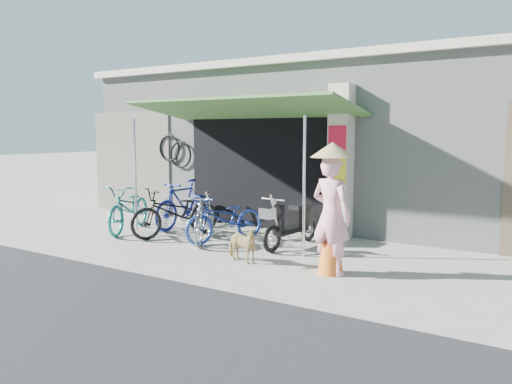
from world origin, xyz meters
The scene contains 13 objects.
ground centered at (0.00, 0.00, 0.00)m, with size 80.00×80.00×0.00m, color gray.
bicycle_shop centered at (0.00, 5.09, 1.83)m, with size 12.30×5.30×3.66m.
shop_pillar centered at (0.85, 2.45, 1.50)m, with size 0.42×0.44×3.00m.
awning centered at (-0.90, 1.63, 2.51)m, with size 4.60×1.88×2.72m.
neighbour_left centered at (-5.00, 2.59, 1.30)m, with size 2.60×0.06×2.60m, color #6B665B.
bike_teal centered at (-3.18, 0.74, 0.50)m, with size 0.67×1.92×1.01m, color #1A7870.
bike_blue centered at (-2.45, 1.62, 0.53)m, with size 0.50×1.76×1.06m, color navy.
bike_black centered at (-1.98, 0.83, 0.50)m, with size 0.66×1.89×0.99m, color black.
bike_silver centered at (-1.19, 0.75, 0.47)m, with size 0.44×1.57×0.94m, color #ACACB0.
bike_navy centered at (-0.87, 0.97, 0.45)m, with size 0.60×1.72×0.90m, color navy.
street_dog centered at (0.23, -0.14, 0.29)m, with size 0.32×0.69×0.59m, color #A38756.
moped centered at (0.39, 1.32, 0.43)m, with size 0.48×1.67×0.95m.
nun centered at (1.71, 0.03, 0.95)m, with size 0.72×0.64×1.94m.
Camera 1 is at (4.59, -6.65, 2.08)m, focal length 35.00 mm.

